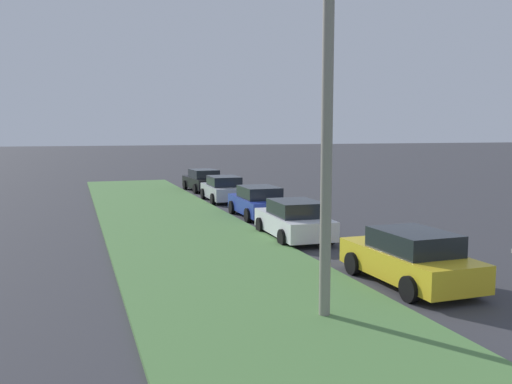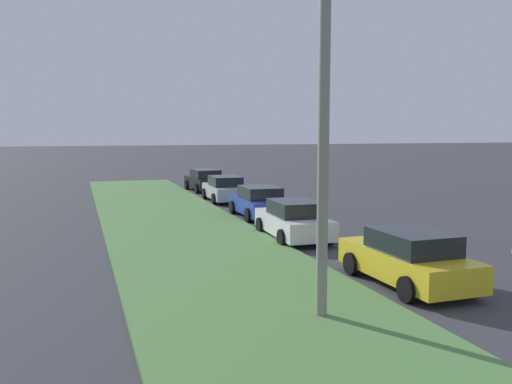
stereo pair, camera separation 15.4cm
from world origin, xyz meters
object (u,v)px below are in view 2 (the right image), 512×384
at_px(parked_car_blue, 259,202).
at_px(streetlight, 341,115).
at_px(parked_car_silver, 225,189).
at_px(parked_car_white, 294,220).
at_px(parked_car_yellow, 408,258).
at_px(parked_car_black, 205,180).

distance_m(parked_car_blue, streetlight, 14.77).
bearing_deg(parked_car_silver, parked_car_white, 179.64).
xyz_separation_m(parked_car_yellow, parked_car_blue, (12.12, 0.14, 0.00)).
relative_size(parked_car_silver, streetlight, 0.58).
bearing_deg(streetlight, parked_car_silver, -7.94).
relative_size(parked_car_blue, parked_car_silver, 1.00).
xyz_separation_m(parked_car_white, parked_car_silver, (11.56, -0.36, 0.00)).
bearing_deg(parked_car_black, parked_car_blue, 176.32).
distance_m(parked_car_yellow, parked_car_blue, 12.12).
relative_size(parked_car_black, streetlight, 0.59).
relative_size(parked_car_blue, parked_car_black, 0.98).
height_order(parked_car_blue, streetlight, streetlight).
xyz_separation_m(parked_car_black, streetlight, (-25.95, 2.95, 3.67)).
distance_m(parked_car_silver, streetlight, 20.71).
xyz_separation_m(parked_car_white, streetlight, (-8.62, 2.45, 3.67)).
relative_size(parked_car_white, parked_car_blue, 1.01).
bearing_deg(streetlight, parked_car_blue, -11.52).
bearing_deg(streetlight, parked_car_yellow, -57.65).
bearing_deg(parked_car_black, streetlight, 170.29).
relative_size(parked_car_yellow, parked_car_silver, 1.00).
height_order(parked_car_black, streetlight, streetlight).
bearing_deg(parked_car_yellow, parked_car_blue, -0.56).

